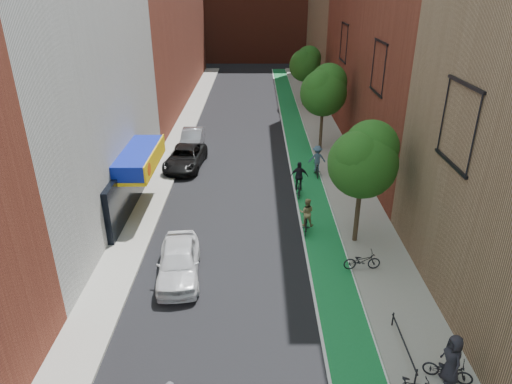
{
  "coord_description": "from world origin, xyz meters",
  "views": [
    {
      "loc": [
        0.49,
        -10.27,
        12.38
      ],
      "look_at": [
        0.51,
        12.97,
        1.5
      ],
      "focal_mm": 32.0,
      "sensor_mm": 36.0,
      "label": 1
    }
  ],
  "objects_px": {
    "parked_car_black": "(185,158)",
    "cyclist_lane_mid": "(299,182)",
    "pedestrian": "(452,359)",
    "parked_car_white": "(179,261)",
    "parked_car_silver": "(192,139)",
    "cyclist_lane_far": "(317,162)",
    "cyclist_lane_near": "(306,218)"
  },
  "relations": [
    {
      "from": "parked_car_black",
      "to": "cyclist_lane_far",
      "type": "relative_size",
      "value": 2.43
    },
    {
      "from": "parked_car_white",
      "to": "pedestrian",
      "type": "distance_m",
      "value": 11.69
    },
    {
      "from": "parked_car_black",
      "to": "cyclist_lane_mid",
      "type": "xyz_separation_m",
      "value": [
        7.77,
        -4.75,
        0.18
      ]
    },
    {
      "from": "cyclist_lane_near",
      "to": "cyclist_lane_mid",
      "type": "bearing_deg",
      "value": -81.34
    },
    {
      "from": "parked_car_black",
      "to": "parked_car_silver",
      "type": "distance_m",
      "value": 4.18
    },
    {
      "from": "parked_car_black",
      "to": "cyclist_lane_far",
      "type": "distance_m",
      "value": 9.41
    },
    {
      "from": "cyclist_lane_near",
      "to": "cyclist_lane_mid",
      "type": "height_order",
      "value": "cyclist_lane_mid"
    },
    {
      "from": "parked_car_silver",
      "to": "cyclist_lane_mid",
      "type": "bearing_deg",
      "value": -48.81
    },
    {
      "from": "parked_car_white",
      "to": "parked_car_silver",
      "type": "bearing_deg",
      "value": 89.56
    },
    {
      "from": "parked_car_black",
      "to": "cyclist_lane_far",
      "type": "xyz_separation_m",
      "value": [
        9.27,
        -1.56,
        0.29
      ]
    },
    {
      "from": "parked_car_black",
      "to": "pedestrian",
      "type": "height_order",
      "value": "pedestrian"
    },
    {
      "from": "parked_car_white",
      "to": "cyclist_lane_near",
      "type": "bearing_deg",
      "value": 27.59
    },
    {
      "from": "parked_car_black",
      "to": "parked_car_silver",
      "type": "xyz_separation_m",
      "value": [
        -0.02,
        4.18,
        0.02
      ]
    },
    {
      "from": "cyclist_lane_near",
      "to": "cyclist_lane_far",
      "type": "distance_m",
      "value": 7.9
    },
    {
      "from": "parked_car_white",
      "to": "cyclist_lane_mid",
      "type": "xyz_separation_m",
      "value": [
        6.2,
        8.63,
        0.13
      ]
    },
    {
      "from": "parked_car_black",
      "to": "parked_car_silver",
      "type": "bearing_deg",
      "value": 95.39
    },
    {
      "from": "cyclist_lane_near",
      "to": "cyclist_lane_far",
      "type": "height_order",
      "value": "cyclist_lane_far"
    },
    {
      "from": "cyclist_lane_mid",
      "to": "cyclist_lane_far",
      "type": "distance_m",
      "value": 3.52
    },
    {
      "from": "cyclist_lane_mid",
      "to": "pedestrian",
      "type": "height_order",
      "value": "cyclist_lane_mid"
    },
    {
      "from": "cyclist_lane_mid",
      "to": "parked_car_silver",
      "type": "bearing_deg",
      "value": -43.86
    },
    {
      "from": "parked_car_silver",
      "to": "pedestrian",
      "type": "distance_m",
      "value": 26.33
    },
    {
      "from": "parked_car_white",
      "to": "parked_car_silver",
      "type": "relative_size",
      "value": 1.01
    },
    {
      "from": "parked_car_silver",
      "to": "cyclist_lane_near",
      "type": "bearing_deg",
      "value": -59.92
    },
    {
      "from": "parked_car_silver",
      "to": "cyclist_lane_far",
      "type": "relative_size",
      "value": 2.11
    },
    {
      "from": "parked_car_white",
      "to": "cyclist_lane_mid",
      "type": "distance_m",
      "value": 10.62
    },
    {
      "from": "parked_car_silver",
      "to": "cyclist_lane_near",
      "type": "distance_m",
      "value": 15.58
    },
    {
      "from": "parked_car_silver",
      "to": "cyclist_lane_mid",
      "type": "height_order",
      "value": "cyclist_lane_mid"
    },
    {
      "from": "cyclist_lane_mid",
      "to": "pedestrian",
      "type": "xyz_separation_m",
      "value": [
        3.76,
        -14.73,
        0.14
      ]
    },
    {
      "from": "parked_car_black",
      "to": "cyclist_lane_near",
      "type": "height_order",
      "value": "cyclist_lane_near"
    },
    {
      "from": "parked_car_white",
      "to": "cyclist_lane_far",
      "type": "bearing_deg",
      "value": 51.28
    },
    {
      "from": "parked_car_white",
      "to": "cyclist_lane_near",
      "type": "height_order",
      "value": "cyclist_lane_near"
    },
    {
      "from": "parked_car_black",
      "to": "cyclist_lane_mid",
      "type": "relative_size",
      "value": 2.37
    }
  ]
}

